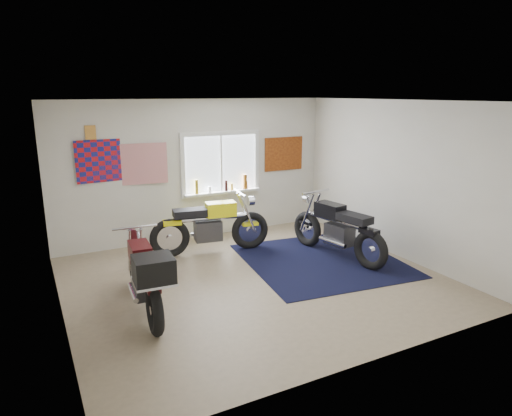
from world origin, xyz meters
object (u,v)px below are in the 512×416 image
yellow_triumph (210,227)px  black_chrome_bike (337,230)px  navy_rug (322,260)px  maroon_tourer (145,277)px

yellow_triumph → black_chrome_bike: 2.25m
navy_rug → yellow_triumph: (-1.54, 1.26, 0.48)m
yellow_triumph → maroon_tourer: 2.46m
navy_rug → black_chrome_bike: black_chrome_bike is taller
navy_rug → yellow_triumph: size_ratio=1.20×
yellow_triumph → black_chrome_bike: black_chrome_bike is taller
yellow_triumph → black_chrome_bike: (1.89, -1.22, 0.00)m
black_chrome_bike → maroon_tourer: black_chrome_bike is taller
navy_rug → maroon_tourer: size_ratio=1.28×
black_chrome_bike → maroon_tourer: 3.57m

